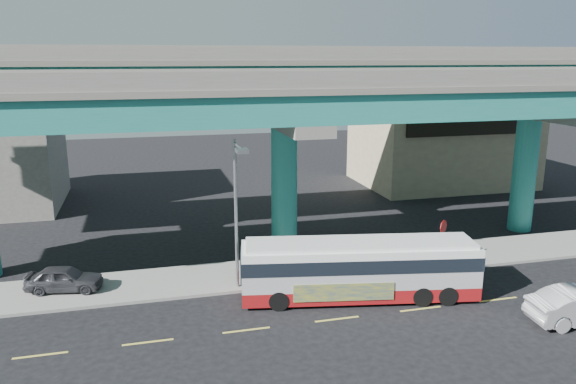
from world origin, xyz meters
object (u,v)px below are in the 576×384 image
object	(u,v)px
parked_car	(64,279)
stop_sign	(443,233)
transit_bus	(360,267)
street_lamp	(237,195)

from	to	relation	value
parked_car	stop_sign	distance (m)	19.39
transit_bus	parked_car	size ratio (longest dim) A/B	2.98
transit_bus	street_lamp	xyz separation A→B (m)	(-5.36, 1.93, 3.36)
transit_bus	parked_car	bearing A→B (deg)	173.67
parked_car	stop_sign	size ratio (longest dim) A/B	1.50
stop_sign	street_lamp	bearing A→B (deg)	172.12
parked_car	stop_sign	bearing A→B (deg)	-83.64
street_lamp	stop_sign	xyz separation A→B (m)	(11.18, 0.73, -2.96)
street_lamp	parked_car	bearing A→B (deg)	165.09
parked_car	street_lamp	distance (m)	9.38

